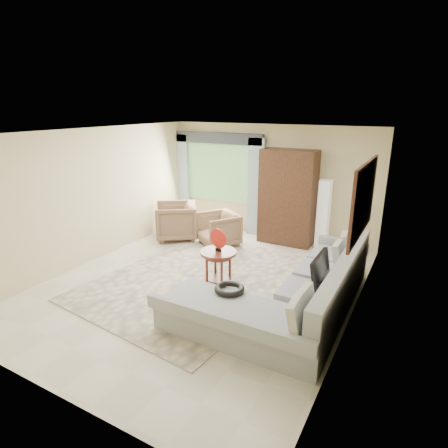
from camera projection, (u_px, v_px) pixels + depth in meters
The scene contains 17 objects.
ground at pixel (202, 284), 6.57m from camera, with size 6.00×6.00×0.00m, color silver.
area_rug at pixel (199, 279), 6.75m from camera, with size 3.00×4.00×0.02m, color beige.
sectional_sofa at pixel (298, 298), 5.52m from camera, with size 2.30×3.46×0.90m.
tv_screen at pixel (321, 271), 5.39m from camera, with size 0.06×0.74×0.48m, color black.
garden_hose at pixel (229, 289), 5.24m from camera, with size 0.43×0.43×0.09m, color black.
coffee_table at pixel (218, 267), 6.46m from camera, with size 0.63×0.63×0.63m.
red_disc at pixel (218, 238), 6.30m from camera, with size 0.34×0.34×0.03m, color red.
armchair_left at pixel (176, 221), 8.71m from camera, with size 0.90×0.93×0.85m, color #856448.
armchair_right at pixel (219, 229), 8.31m from camera, with size 0.78×0.81×0.73m, color olive.
potted_plant at pixel (181, 221), 9.35m from camera, with size 0.44×0.38×0.48m, color #999999.
armoire at pixel (288, 197), 8.27m from camera, with size 1.20×0.55×2.10m, color black.
floor_lamp at pixel (323, 215), 8.04m from camera, with size 0.24×0.24×1.50m, color silver.
window at pixel (219, 173), 9.24m from camera, with size 1.80×0.04×1.40m, color #669E59.
curtain_left at pixel (182, 179), 9.73m from camera, with size 0.40×0.08×2.30m, color #9EB7CC.
curtain_right at pixel (256, 188), 8.76m from camera, with size 0.40×0.08×2.30m, color #9EB7CC.
valance at pixel (217, 138), 8.93m from camera, with size 2.40×0.12×0.26m, color #1E232D.
wall_mirror at pixel (363, 200), 5.20m from camera, with size 0.05×1.70×1.05m.
Camera 1 is at (3.21, -5.01, 3.01)m, focal length 30.00 mm.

